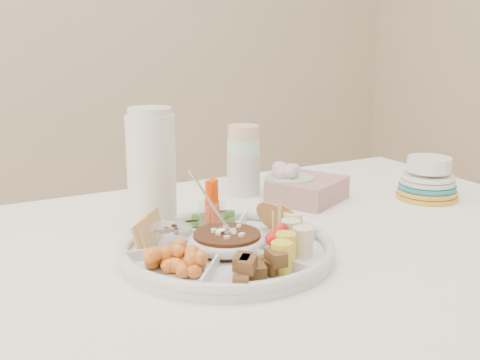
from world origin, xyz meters
TOP-DOWN VIEW (x-y plane):
  - party_tray at (-0.06, -0.03)m, footprint 0.44×0.44m
  - bean_dip at (-0.06, -0.03)m, footprint 0.14×0.14m
  - tortillas at (0.06, 0.02)m, footprint 0.10×0.10m
  - carrot_cucumber at (-0.04, 0.10)m, footprint 0.12×0.12m
  - pita_raisins at (-0.16, 0.06)m, footprint 0.13×0.13m
  - cherries at (-0.18, -0.07)m, footprint 0.13×0.13m
  - granola_chunks at (-0.08, -0.15)m, footprint 0.13×0.13m
  - banana_tomato at (0.04, -0.11)m, footprint 0.13×0.13m
  - cup_stack at (0.17, 0.33)m, footprint 0.11×0.11m
  - thermos at (-0.12, 0.18)m, footprint 0.10×0.10m
  - flower_bowl at (0.23, 0.23)m, footprint 0.14×0.14m
  - napkin_stack at (0.27, 0.20)m, footprint 0.21×0.20m
  - plate_stack at (0.54, 0.09)m, footprint 0.17×0.17m

SIDE VIEW (x-z plane):
  - party_tray at x=-0.06m, z-range 0.76..0.80m
  - napkin_stack at x=0.27m, z-range 0.76..0.81m
  - bean_dip at x=-0.06m, z-range 0.77..0.81m
  - cherries at x=-0.18m, z-range 0.77..0.82m
  - granola_chunks at x=-0.08m, z-range 0.77..0.82m
  - flower_bowl at x=0.23m, z-range 0.76..0.85m
  - tortillas at x=0.06m, z-range 0.78..0.83m
  - pita_raisins at x=-0.16m, z-range 0.77..0.83m
  - plate_stack at x=0.54m, z-range 0.76..0.85m
  - banana_tomato at x=0.04m, z-range 0.77..0.86m
  - carrot_cucumber at x=-0.04m, z-range 0.77..0.87m
  - cup_stack at x=0.17m, z-range 0.76..0.98m
  - thermos at x=-0.12m, z-range 0.76..1.01m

